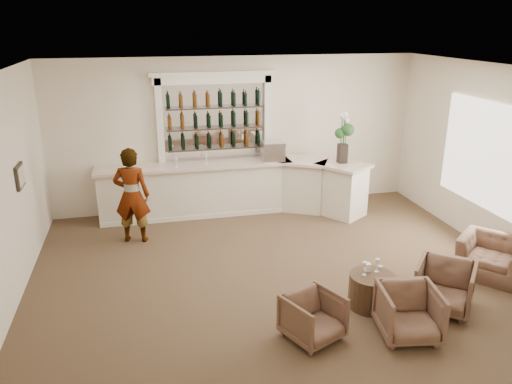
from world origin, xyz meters
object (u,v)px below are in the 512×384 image
espresso_machine (273,151)px  armchair_right (445,286)px  bar_counter (235,188)px  armchair_center (409,313)px  flower_vase (343,135)px  armchair_left (313,317)px  sommelier (132,195)px  armchair_far (492,257)px  cocktail_table (371,290)px

espresso_machine → armchair_right: bearing=-69.0°
bar_counter → armchair_center: 5.13m
armchair_right → flower_vase: size_ratio=0.74×
armchair_left → flower_vase: size_ratio=0.65×
bar_counter → armchair_right: bar_counter is taller
armchair_right → espresso_machine: 4.75m
sommelier → flower_vase: size_ratio=1.70×
bar_counter → armchair_far: 5.16m
sommelier → armchair_left: size_ratio=2.63×
cocktail_table → sommelier: size_ratio=0.36×
armchair_left → armchair_right: size_ratio=0.88×
bar_counter → armchair_right: 4.98m
cocktail_table → sommelier: 4.67m
sommelier → espresso_machine: 3.16m
bar_counter → armchair_center: size_ratio=7.45×
armchair_center → espresso_machine: bearing=105.6°
cocktail_table → armchair_right: (0.99, -0.31, 0.11)m
sommelier → armchair_far: (5.70, -2.74, -0.59)m
sommelier → flower_vase: 4.46m
armchair_right → flower_vase: 4.18m
bar_counter → sommelier: size_ratio=3.14×
flower_vase → armchair_right: bearing=-89.9°
armchair_right → espresso_machine: (-1.39, 4.44, 0.98)m
cocktail_table → armchair_center: 0.82m
armchair_right → armchair_far: bearing=68.9°
cocktail_table → flower_vase: 4.05m
armchair_center → espresso_machine: size_ratio=1.66×
flower_vase → armchair_center: bearing=-100.7°
bar_counter → armchair_far: bar_counter is taller
cocktail_table → sommelier: (-3.37, 3.16, 0.66)m
espresso_machine → flower_vase: (1.38, -0.49, 0.40)m
flower_vase → espresso_machine: bearing=160.4°
bar_counter → armchair_left: bearing=-88.3°
sommelier → armchair_left: bearing=134.5°
armchair_right → armchair_left: bearing=-132.5°
armchair_center → armchair_far: armchair_center is taller
flower_vase → cocktail_table: bearing=-105.1°
armchair_left → armchair_far: armchair_far is taller
sommelier → armchair_right: (4.36, -3.46, -0.55)m
armchair_center → bar_counter: bearing=114.9°
armchair_right → flower_vase: flower_vase is taller
cocktail_table → flower_vase: flower_vase is taller
armchair_far → armchair_left: bearing=-114.2°
sommelier → flower_vase: (4.35, 0.48, 0.83)m
bar_counter → sommelier: 2.38m
armchair_center → flower_vase: size_ratio=0.72×
flower_vase → armchair_far: bearing=-67.4°
cocktail_table → armchair_right: size_ratio=0.84×
armchair_center → armchair_right: bearing=39.6°
bar_counter → espresso_machine: size_ratio=12.34×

